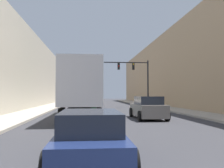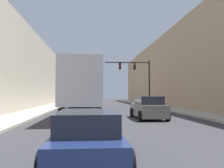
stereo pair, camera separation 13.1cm
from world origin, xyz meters
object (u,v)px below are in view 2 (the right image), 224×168
(semi_truck, at_px, (83,89))
(suv_car, at_px, (148,108))
(traffic_signal_gantry, at_px, (139,75))
(sedan_car, at_px, (87,137))

(semi_truck, bearing_deg, suv_car, -28.08)
(semi_truck, bearing_deg, traffic_signal_gantry, 60.67)
(suv_car, xyz_separation_m, traffic_signal_gantry, (2.25, 15.04, 3.60))
(sedan_car, xyz_separation_m, suv_car, (4.25, 11.14, 0.14))
(sedan_car, bearing_deg, traffic_signal_gantry, 76.05)
(sedan_car, relative_size, traffic_signal_gantry, 0.71)
(sedan_car, distance_m, traffic_signal_gantry, 27.23)
(sedan_car, bearing_deg, semi_truck, 92.16)
(suv_car, height_order, traffic_signal_gantry, traffic_signal_gantry)
(semi_truck, height_order, traffic_signal_gantry, traffic_signal_gantry)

